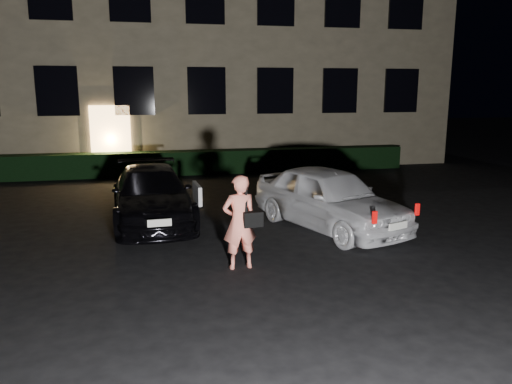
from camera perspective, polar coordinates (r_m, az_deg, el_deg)
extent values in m
plane|color=black|center=(8.61, 3.07, -9.35)|extent=(80.00, 80.00, 0.00)
cube|color=#6C624D|center=(23.03, -7.01, 18.93)|extent=(20.00, 8.00, 12.00)
cube|color=#FABE6F|center=(18.83, -16.24, 5.68)|extent=(1.40, 0.10, 2.50)
cube|color=black|center=(18.94, -21.77, 10.66)|extent=(1.40, 0.10, 1.70)
cube|color=black|center=(18.69, -13.75, 11.14)|extent=(1.40, 0.10, 1.70)
cube|color=black|center=(18.81, -5.66, 11.42)|extent=(1.40, 0.10, 1.70)
cube|color=black|center=(19.27, 2.20, 11.47)|extent=(1.40, 0.10, 1.70)
cube|color=black|center=(20.07, 9.57, 11.34)|extent=(1.40, 0.10, 1.70)
cube|color=black|center=(21.15, 16.26, 11.05)|extent=(1.40, 0.10, 1.70)
cube|color=black|center=(19.52, 2.28, 20.91)|extent=(1.40, 0.10, 1.70)
cube|color=black|center=(20.30, 9.89, 20.40)|extent=(1.40, 0.10, 1.70)
cube|color=black|center=(21.38, 16.78, 19.64)|extent=(1.40, 0.10, 1.70)
cube|color=black|center=(18.56, -5.34, 3.44)|extent=(15.00, 0.70, 0.85)
imported|color=black|center=(11.99, -11.84, -0.33)|extent=(2.03, 4.47, 1.27)
cube|color=white|center=(11.27, -6.74, -0.14)|extent=(0.13, 0.91, 0.42)
cube|color=silver|center=(9.81, -10.97, -3.48)|extent=(0.47, 0.07, 0.14)
imported|color=silver|center=(11.25, 8.33, -0.67)|extent=(2.99, 4.43, 1.40)
cube|color=red|center=(9.45, 13.41, -2.85)|extent=(0.10, 0.08, 0.23)
cube|color=red|center=(10.30, 17.96, -1.90)|extent=(0.10, 0.08, 0.23)
cube|color=silver|center=(9.90, 15.93, -3.73)|extent=(0.45, 0.20, 0.14)
imported|color=#FF846E|center=(8.64, -1.90, -3.45)|extent=(0.65, 0.46, 1.66)
cube|color=black|center=(8.58, -0.36, -3.13)|extent=(0.35, 0.19, 0.26)
cube|color=black|center=(8.49, -1.16, -0.68)|extent=(0.04, 0.06, 0.52)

